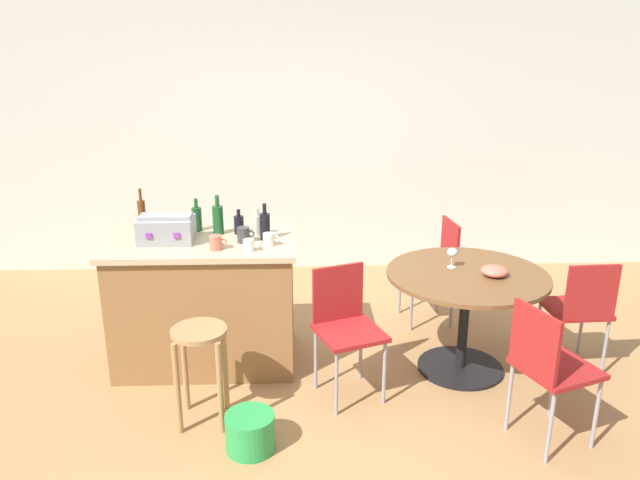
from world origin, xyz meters
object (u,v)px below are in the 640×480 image
at_px(toolbox, 166,229).
at_px(bottle_4, 257,225).
at_px(bottle_5, 197,218).
at_px(serving_bowl, 494,271).
at_px(bottle_0, 142,215).
at_px(bottle_3, 239,224).
at_px(wooden_stool, 200,354).
at_px(cup_2, 216,243).
at_px(folding_chair_near, 345,322).
at_px(plastic_bucket, 250,432).
at_px(folding_chair_right, 435,263).
at_px(cup_3, 244,235).
at_px(folding_chair_far, 548,363).
at_px(bottle_1, 265,226).
at_px(folding_chair_left, 580,306).
at_px(bottle_2, 218,219).
at_px(dining_table, 466,296).
at_px(cup_0, 249,245).
at_px(wine_glass, 452,253).
at_px(cup_1, 269,239).
at_px(kitchen_island, 206,301).

relative_size(toolbox, bottle_4, 1.84).
xyz_separation_m(bottle_5, serving_bowl, (2.07, -0.50, -0.25)).
relative_size(bottle_0, bottle_3, 1.78).
distance_m(wooden_stool, cup_2, 0.77).
relative_size(folding_chair_near, serving_bowl, 4.80).
bearing_deg(wooden_stool, plastic_bucket, -43.74).
bearing_deg(bottle_5, plastic_bucket, -70.81).
xyz_separation_m(folding_chair_right, cup_2, (-1.68, -0.83, 0.47)).
bearing_deg(cup_3, folding_chair_far, -29.31).
relative_size(folding_chair_right, bottle_1, 3.36).
height_order(wooden_stool, folding_chair_left, folding_chair_left).
height_order(bottle_0, bottle_2, bottle_0).
relative_size(dining_table, bottle_2, 3.87).
bearing_deg(toolbox, bottle_3, 19.90).
distance_m(toolbox, bottle_3, 0.51).
xyz_separation_m(dining_table, cup_0, (-1.49, -0.04, 0.40)).
relative_size(bottle_0, plastic_bucket, 1.10).
bearing_deg(serving_bowl, wine_glass, 144.76).
xyz_separation_m(bottle_2, cup_0, (0.25, -0.39, -0.07)).
height_order(bottle_4, wine_glass, bottle_4).
bearing_deg(folding_chair_right, bottle_4, -159.83).
xyz_separation_m(bottle_1, plastic_bucket, (-0.06, -1.07, -0.93)).
distance_m(bottle_0, plastic_bucket, 1.82).
height_order(folding_chair_near, cup_1, cup_1).
distance_m(bottle_1, cup_3, 0.16).
relative_size(toolbox, bottle_5, 1.54).
xyz_separation_m(bottle_2, bottle_5, (-0.17, 0.09, -0.02)).
distance_m(bottle_1, cup_1, 0.15).
bearing_deg(plastic_bucket, toolbox, 120.85).
height_order(folding_chair_far, cup_2, cup_2).
xyz_separation_m(dining_table, bottle_5, (-1.90, 0.44, 0.46)).
height_order(dining_table, toolbox, toolbox).
distance_m(bottle_2, bottle_3, 0.15).
xyz_separation_m(kitchen_island, plastic_bucket, (0.38, -1.07, -0.36)).
xyz_separation_m(bottle_0, cup_1, (0.94, -0.37, -0.08)).
relative_size(toolbox, cup_3, 3.06).
relative_size(folding_chair_left, plastic_bucket, 2.92).
bearing_deg(bottle_2, bottle_1, -22.27).
height_order(folding_chair_far, bottle_4, bottle_4).
bearing_deg(cup_0, wine_glass, 6.14).
distance_m(folding_chair_left, cup_3, 2.41).
bearing_deg(bottle_3, serving_bowl, -13.41).
bearing_deg(cup_3, bottle_4, 60.42).
xyz_separation_m(folding_chair_far, wine_glass, (-0.34, 0.97, 0.33)).
xyz_separation_m(wooden_stool, folding_chair_left, (2.57, 0.53, 0.03)).
xyz_separation_m(bottle_5, wine_glass, (1.82, -0.33, -0.18)).
bearing_deg(plastic_bucket, bottle_3, 96.46).
xyz_separation_m(wooden_stool, cup_0, (0.27, 0.52, 0.51)).
distance_m(bottle_1, cup_2, 0.39).
xyz_separation_m(bottle_0, bottle_5, (0.40, -0.00, -0.03)).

